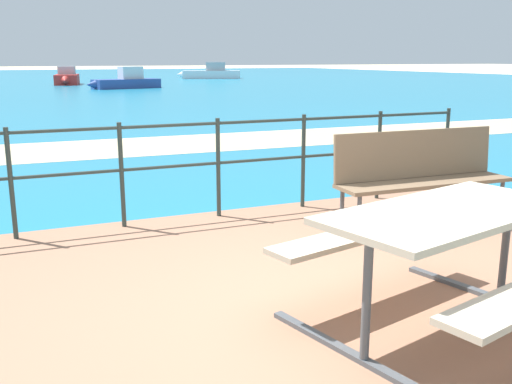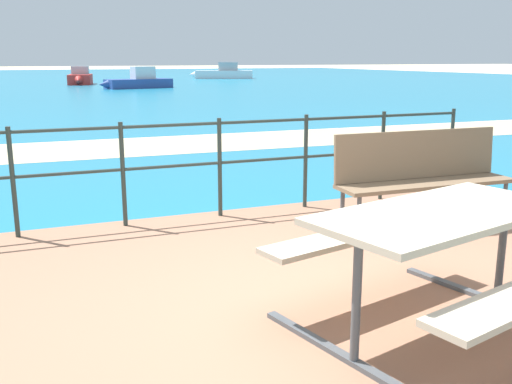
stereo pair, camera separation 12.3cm
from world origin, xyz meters
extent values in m
plane|color=beige|center=(0.00, 0.00, 0.00)|extent=(240.00, 240.00, 0.00)
cube|color=#996B51|center=(0.00, 0.00, 0.03)|extent=(6.40, 5.20, 0.06)
cube|color=teal|center=(0.00, 40.00, 0.01)|extent=(90.00, 90.00, 0.01)
cube|color=tan|center=(0.00, 7.94, 0.01)|extent=(54.03, 3.37, 0.01)
cube|color=#BCAD93|center=(0.36, -0.56, 0.80)|extent=(1.72, 1.11, 0.04)
cube|color=#BCAD93|center=(0.21, 0.03, 0.53)|extent=(1.60, 0.63, 0.04)
cylinder|color=#4C5156|center=(-0.29, -0.72, 0.43)|extent=(0.06, 0.06, 0.74)
cube|color=#4C5156|center=(-0.29, -0.72, 0.07)|extent=(0.41, 1.44, 0.03)
cylinder|color=#4C5156|center=(1.01, -0.40, 0.43)|extent=(0.06, 0.06, 0.74)
cube|color=#4C5156|center=(1.01, -0.40, 0.07)|extent=(0.41, 1.44, 0.03)
cube|color=#7A6047|center=(1.66, 1.21, 0.51)|extent=(1.79, 0.45, 0.04)
cube|color=#7A6047|center=(1.67, 1.39, 0.76)|extent=(1.79, 0.11, 0.46)
cylinder|color=#4C5156|center=(0.85, 1.09, 0.29)|extent=(0.04, 0.04, 0.45)
cylinder|color=#4C5156|center=(0.85, 1.39, 0.29)|extent=(0.04, 0.04, 0.45)
cylinder|color=#4C5156|center=(2.47, 1.04, 0.29)|extent=(0.04, 0.04, 0.45)
cylinder|color=#4C5156|center=(2.48, 1.34, 0.29)|extent=(0.04, 0.04, 0.45)
cylinder|color=#2D3833|center=(-1.97, 2.41, 0.57)|extent=(0.04, 0.04, 1.02)
cylinder|color=#2D3833|center=(-0.98, 2.41, 0.57)|extent=(0.04, 0.04, 1.02)
cylinder|color=#2D3833|center=(0.00, 2.41, 0.57)|extent=(0.04, 0.04, 1.02)
cylinder|color=#2D3833|center=(0.98, 2.41, 0.57)|extent=(0.04, 0.04, 1.02)
cylinder|color=#2D3833|center=(1.97, 2.41, 0.57)|extent=(0.04, 0.04, 1.02)
cylinder|color=#2D3833|center=(2.95, 2.41, 0.57)|extent=(0.04, 0.04, 1.02)
cylinder|color=#2D3833|center=(0.00, 2.41, 1.03)|extent=(5.90, 0.03, 0.03)
cylinder|color=#2D3833|center=(0.00, 2.41, 0.62)|extent=(5.90, 0.03, 0.03)
cube|color=#2D478C|center=(4.33, 29.66, 0.26)|extent=(3.84, 2.13, 0.50)
cube|color=silver|center=(4.60, 29.73, 0.85)|extent=(1.37, 1.02, 0.68)
cone|color=#2D478C|center=(2.33, 29.15, 0.26)|extent=(0.60, 0.56, 0.45)
cube|color=silver|center=(13.64, 42.25, 0.33)|extent=(4.77, 2.82, 0.64)
cube|color=#A5A8AD|center=(13.97, 42.13, 0.98)|extent=(1.72, 1.27, 0.66)
cone|color=silver|center=(11.25, 43.13, 0.33)|extent=(0.67, 0.71, 0.58)
cube|color=red|center=(1.79, 35.80, 0.32)|extent=(1.84, 3.13, 0.62)
cube|color=#A5A8AD|center=(1.83, 36.02, 0.88)|extent=(1.18, 1.03, 0.51)
cone|color=red|center=(1.50, 34.10, 0.32)|extent=(0.64, 0.59, 0.56)
camera|label=1|loc=(-1.95, -3.09, 1.67)|focal=40.60mm
camera|label=2|loc=(-1.84, -3.14, 1.67)|focal=40.60mm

